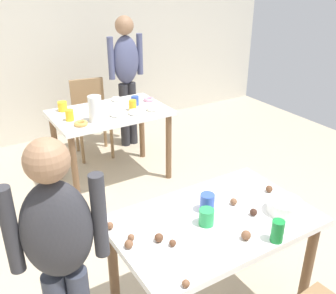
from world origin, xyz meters
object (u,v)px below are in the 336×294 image
object	(u,v)px
person_girl_near	(61,253)
pitcher_far	(95,109)
mixing_bowl	(285,206)
soda_can	(277,231)
dining_table_far	(111,122)
person_adult_far	(126,71)
chair_far_table	(91,113)
dining_table_near	(213,234)

from	to	relation	value
person_girl_near	pitcher_far	distance (m)	1.88
mixing_bowl	soda_can	xyz separation A→B (m)	(-0.23, -0.16, 0.02)
mixing_bowl	soda_can	world-z (taller)	soda_can
dining_table_far	mixing_bowl	world-z (taller)	mixing_bowl
person_girl_near	soda_can	world-z (taller)	person_girl_near
pitcher_far	person_adult_far	bearing A→B (deg)	49.96
person_adult_far	soda_can	xyz separation A→B (m)	(-0.58, -2.95, -0.12)
pitcher_far	chair_far_table	bearing A→B (deg)	73.25
person_girl_near	person_adult_far	bearing A→B (deg)	58.29
dining_table_near	chair_far_table	distance (m)	2.66
dining_table_near	dining_table_far	xyz separation A→B (m)	(0.21, 1.93, -0.00)
person_adult_far	chair_far_table	bearing A→B (deg)	178.08
dining_table_far	dining_table_near	bearing A→B (deg)	-96.31
person_adult_far	mixing_bowl	distance (m)	2.81
dining_table_near	pitcher_far	world-z (taller)	pitcher_far
mixing_bowl	dining_table_near	bearing A→B (deg)	157.81
mixing_bowl	person_adult_far	bearing A→B (deg)	82.76
chair_far_table	person_adult_far	size ratio (longest dim) A/B	0.56
person_adult_far	soda_can	bearing A→B (deg)	-101.19
person_adult_far	pitcher_far	size ratio (longest dim) A/B	6.44
soda_can	pitcher_far	xyz separation A→B (m)	(-0.16, 2.06, 0.06)
dining_table_near	mixing_bowl	xyz separation A→B (m)	(0.38, -0.16, 0.15)
dining_table_near	dining_table_far	world-z (taller)	same
mixing_bowl	pitcher_far	size ratio (longest dim) A/B	0.83
dining_table_far	chair_far_table	distance (m)	0.72
dining_table_far	mixing_bowl	xyz separation A→B (m)	(0.17, -2.09, 0.15)
dining_table_near	chair_far_table	world-z (taller)	chair_far_table
dining_table_far	soda_can	bearing A→B (deg)	-91.48
dining_table_far	chair_far_table	bearing A→B (deg)	85.70
dining_table_far	pitcher_far	world-z (taller)	pitcher_far
person_adult_far	dining_table_near	bearing A→B (deg)	-105.70
dining_table_far	person_adult_far	world-z (taller)	person_adult_far
person_girl_near	pitcher_far	bearing A→B (deg)	63.39
dining_table_near	pitcher_far	size ratio (longest dim) A/B	4.73
person_adult_far	pitcher_far	world-z (taller)	person_adult_far
chair_far_table	dining_table_far	bearing A→B (deg)	-94.30
mixing_bowl	pitcher_far	xyz separation A→B (m)	(-0.39, 1.90, 0.08)
person_adult_far	mixing_bowl	bearing A→B (deg)	-97.24
mixing_bowl	pitcher_far	world-z (taller)	pitcher_far
soda_can	person_girl_near	bearing A→B (deg)	159.18
mixing_bowl	chair_far_table	bearing A→B (deg)	92.41
chair_far_table	dining_table_near	bearing A→B (deg)	-95.77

